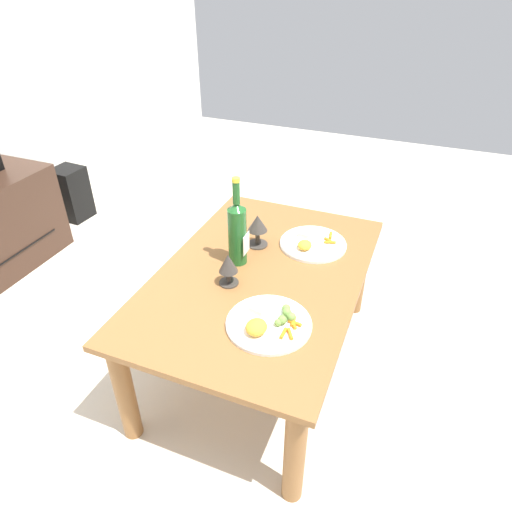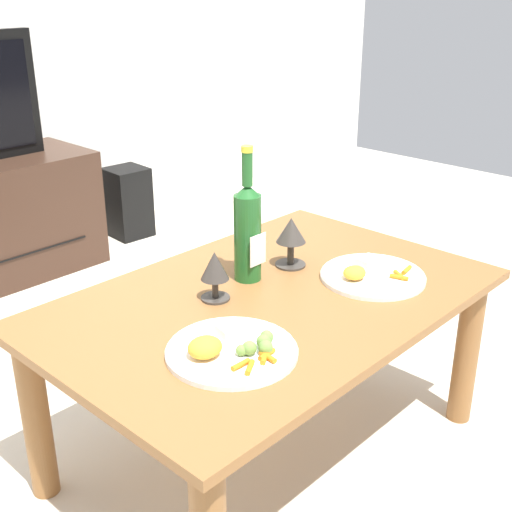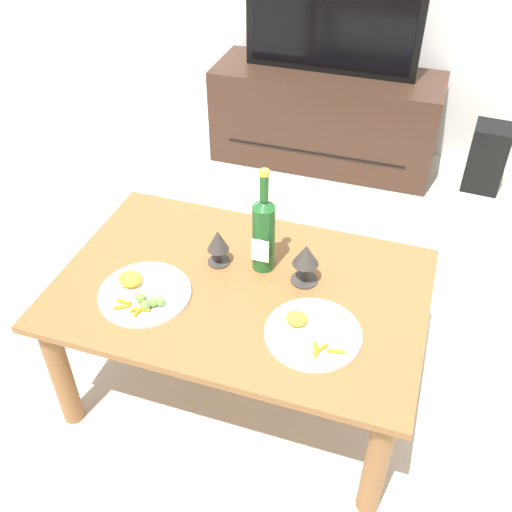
% 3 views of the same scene
% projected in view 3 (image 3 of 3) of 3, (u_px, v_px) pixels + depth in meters
% --- Properties ---
extents(ground_plane, '(6.40, 6.40, 0.00)m').
position_uv_depth(ground_plane, '(243.00, 384.00, 2.19)').
color(ground_plane, beige).
extents(dining_table, '(1.17, 0.77, 0.49)m').
position_uv_depth(dining_table, '(241.00, 305.00, 1.93)').
color(dining_table, brown).
rests_on(dining_table, ground_plane).
extents(tv_stand, '(1.23, 0.44, 0.53)m').
position_uv_depth(tv_stand, '(325.00, 118.00, 3.29)').
color(tv_stand, '#382319').
rests_on(tv_stand, ground_plane).
extents(tv_screen, '(0.91, 0.05, 0.52)m').
position_uv_depth(tv_screen, '(332.00, 21.00, 2.95)').
color(tv_screen, black).
rests_on(tv_screen, tv_stand).
extents(floor_speaker, '(0.20, 0.20, 0.36)m').
position_uv_depth(floor_speaker, '(487.00, 157.00, 3.12)').
color(floor_speaker, black).
rests_on(floor_speaker, ground_plane).
extents(wine_bottle, '(0.07, 0.08, 0.37)m').
position_uv_depth(wine_bottle, '(264.00, 231.00, 1.85)').
color(wine_bottle, '#1E5923').
rests_on(wine_bottle, dining_table).
extents(goblet_left, '(0.07, 0.07, 0.13)m').
position_uv_depth(goblet_left, '(218.00, 242.00, 1.91)').
color(goblet_left, '#38332D').
rests_on(goblet_left, dining_table).
extents(goblet_right, '(0.09, 0.09, 0.14)m').
position_uv_depth(goblet_right, '(306.00, 257.00, 1.83)').
color(goblet_right, '#38332D').
rests_on(goblet_right, dining_table).
extents(dinner_plate_left, '(0.29, 0.29, 0.05)m').
position_uv_depth(dinner_plate_left, '(144.00, 292.00, 1.83)').
color(dinner_plate_left, white).
rests_on(dinner_plate_left, dining_table).
extents(dinner_plate_right, '(0.28, 0.28, 0.05)m').
position_uv_depth(dinner_plate_right, '(313.00, 332.00, 1.70)').
color(dinner_plate_right, white).
rests_on(dinner_plate_right, dining_table).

